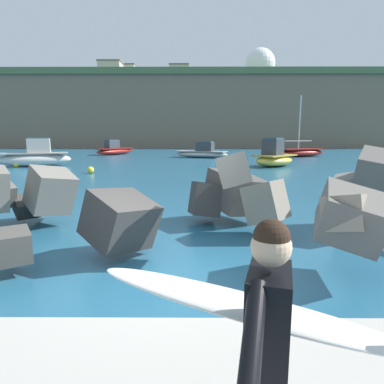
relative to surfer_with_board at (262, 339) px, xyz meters
name	(u,v)px	position (x,y,z in m)	size (l,w,h in m)	color
ground_plane	(168,275)	(-0.85, 3.77, -1.28)	(400.00, 400.00, 0.00)	#235B7A
breakwater_jetty	(168,203)	(-0.94, 5.18, -0.28)	(29.21, 6.68, 2.47)	slate
surfer_with_board	(262,339)	(0.00, 0.00, 0.00)	(2.11, 1.40, 1.78)	black
boat_near_left	(202,153)	(0.50, 35.08, -0.72)	(6.37, 4.15, 1.79)	beige
boat_near_centre	(274,158)	(5.97, 24.52, -0.58)	(4.39, 4.44, 2.26)	#EAC64C
boat_near_right	(35,157)	(-12.98, 24.37, -0.53)	(5.73, 3.39, 2.31)	beige
boat_mid_left	(301,152)	(12.10, 36.89, -0.77)	(6.59, 4.45, 6.90)	maroon
boat_mid_centre	(114,150)	(-10.59, 40.84, -0.68)	(4.49, 6.04, 1.90)	maroon
mooring_buoy_inner	(91,170)	(-7.11, 19.61, -1.06)	(0.44, 0.44, 0.44)	yellow
mooring_buoy_middle	(16,165)	(-14.06, 23.51, -1.06)	(0.44, 0.44, 0.44)	yellow
headland_bluff	(193,116)	(-0.69, 83.25, 6.08)	(86.05, 45.18, 14.67)	#756651
radar_dome	(260,65)	(16.59, 87.43, 18.92)	(7.65, 7.65, 9.84)	silver
station_building_west	(179,78)	(-4.30, 91.13, 16.48)	(5.20, 7.46, 6.14)	#B2ADA3
station_building_central	(111,73)	(-20.54, 82.08, 16.08)	(5.49, 5.51, 5.35)	#B2ADA3
station_building_east	(158,81)	(-10.02, 90.57, 15.70)	(5.46, 6.30, 4.57)	beige
station_building_annex	(128,78)	(-18.13, 90.86, 16.50)	(4.64, 6.44, 6.18)	silver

